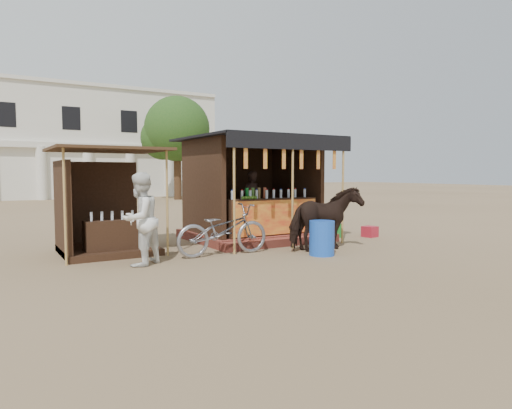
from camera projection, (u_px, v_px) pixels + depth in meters
name	position (u px, v px, depth m)	size (l,w,h in m)	color
ground	(296.00, 263.00, 9.26)	(120.00, 120.00, 0.00)	#846B4C
main_stall	(254.00, 202.00, 12.58)	(3.60, 3.61, 2.78)	#994032
secondary_stall	(99.00, 216.00, 10.34)	(2.40, 2.40, 2.38)	#331E12
cow	(325.00, 219.00, 10.73)	(0.81, 1.79, 1.51)	black
motorbike	(223.00, 230.00, 10.12)	(0.76, 2.17, 1.14)	gray
bystander	(140.00, 219.00, 8.98)	(0.90, 0.70, 1.84)	silver
blue_barrel	(322.00, 238.00, 10.12)	(0.56, 0.56, 0.77)	blue
red_crate	(370.00, 232.00, 13.03)	(0.36, 0.36, 0.31)	maroon
cooler	(328.00, 229.00, 12.95)	(0.71, 0.56, 0.46)	#186D21
background_building	(35.00, 144.00, 33.58)	(26.00, 7.45, 8.18)	silver
tree	(174.00, 131.00, 30.86)	(4.50, 4.40, 7.00)	#382314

